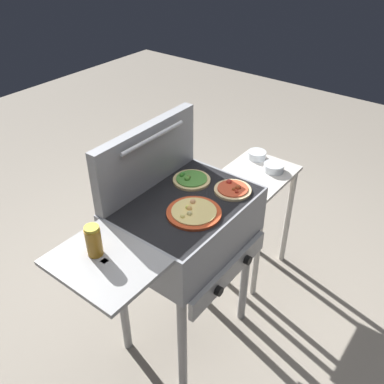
{
  "coord_description": "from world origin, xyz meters",
  "views": [
    {
      "loc": [
        -1.18,
        -0.94,
        1.98
      ],
      "look_at": [
        0.05,
        0.0,
        0.92
      ],
      "focal_mm": 39.21,
      "sensor_mm": 36.0,
      "label": 1
    }
  ],
  "objects_px": {
    "pizza_cheese": "(194,212)",
    "sauce_jar": "(94,241)",
    "pizza_veggie": "(191,179)",
    "topping_bowl_far": "(274,168)",
    "grill": "(184,228)",
    "topping_bowl_near": "(257,155)",
    "pizza_pepperoni": "(233,189)",
    "prep_table": "(254,201)"
  },
  "relations": [
    {
      "from": "grill",
      "to": "sauce_jar",
      "type": "distance_m",
      "value": 0.51
    },
    {
      "from": "grill",
      "to": "pizza_veggie",
      "type": "xyz_separation_m",
      "value": [
        0.16,
        0.08,
        0.15
      ]
    },
    {
      "from": "topping_bowl_near",
      "to": "pizza_pepperoni",
      "type": "bearing_deg",
      "value": -160.84
    },
    {
      "from": "pizza_veggie",
      "to": "sauce_jar",
      "type": "relative_size",
      "value": 1.39
    },
    {
      "from": "grill",
      "to": "pizza_pepperoni",
      "type": "bearing_deg",
      "value": -30.28
    },
    {
      "from": "pizza_cheese",
      "to": "prep_table",
      "type": "height_order",
      "value": "pizza_cheese"
    },
    {
      "from": "pizza_cheese",
      "to": "pizza_pepperoni",
      "type": "height_order",
      "value": "same"
    },
    {
      "from": "pizza_veggie",
      "to": "pizza_cheese",
      "type": "bearing_deg",
      "value": -140.02
    },
    {
      "from": "pizza_cheese",
      "to": "pizza_veggie",
      "type": "bearing_deg",
      "value": 39.98
    },
    {
      "from": "pizza_pepperoni",
      "to": "sauce_jar",
      "type": "height_order",
      "value": "sauce_jar"
    },
    {
      "from": "grill",
      "to": "topping_bowl_near",
      "type": "distance_m",
      "value": 0.82
    },
    {
      "from": "prep_table",
      "to": "pizza_pepperoni",
      "type": "bearing_deg",
      "value": -164.95
    },
    {
      "from": "grill",
      "to": "sauce_jar",
      "type": "height_order",
      "value": "sauce_jar"
    },
    {
      "from": "sauce_jar",
      "to": "prep_table",
      "type": "xyz_separation_m",
      "value": [
        1.13,
        -0.05,
        -0.44
      ]
    },
    {
      "from": "pizza_pepperoni",
      "to": "topping_bowl_far",
      "type": "xyz_separation_m",
      "value": [
        0.54,
        0.06,
        -0.16
      ]
    },
    {
      "from": "topping_bowl_far",
      "to": "pizza_cheese",
      "type": "bearing_deg",
      "value": -178.3
    },
    {
      "from": "grill",
      "to": "sauce_jar",
      "type": "xyz_separation_m",
      "value": [
        -0.46,
        0.06,
        0.21
      ]
    },
    {
      "from": "pizza_veggie",
      "to": "topping_bowl_near",
      "type": "relative_size",
      "value": 1.63
    },
    {
      "from": "pizza_cheese",
      "to": "sauce_jar",
      "type": "xyz_separation_m",
      "value": [
        -0.42,
        0.14,
        0.05
      ]
    },
    {
      "from": "pizza_pepperoni",
      "to": "topping_bowl_far",
      "type": "height_order",
      "value": "pizza_pepperoni"
    },
    {
      "from": "pizza_veggie",
      "to": "topping_bowl_far",
      "type": "bearing_deg",
      "value": -13.55
    },
    {
      "from": "pizza_pepperoni",
      "to": "pizza_cheese",
      "type": "bearing_deg",
      "value": 171.36
    },
    {
      "from": "pizza_veggie",
      "to": "prep_table",
      "type": "height_order",
      "value": "pizza_veggie"
    },
    {
      "from": "pizza_veggie",
      "to": "sauce_jar",
      "type": "distance_m",
      "value": 0.62
    },
    {
      "from": "sauce_jar",
      "to": "pizza_veggie",
      "type": "bearing_deg",
      "value": 2.09
    },
    {
      "from": "pizza_veggie",
      "to": "grill",
      "type": "bearing_deg",
      "value": -152.69
    },
    {
      "from": "prep_table",
      "to": "sauce_jar",
      "type": "bearing_deg",
      "value": 177.24
    },
    {
      "from": "pizza_pepperoni",
      "to": "sauce_jar",
      "type": "distance_m",
      "value": 0.69
    },
    {
      "from": "grill",
      "to": "pizza_veggie",
      "type": "relative_size",
      "value": 5.37
    },
    {
      "from": "sauce_jar",
      "to": "prep_table",
      "type": "bearing_deg",
      "value": -2.76
    },
    {
      "from": "grill",
      "to": "sauce_jar",
      "type": "relative_size",
      "value": 7.44
    },
    {
      "from": "pizza_veggie",
      "to": "sauce_jar",
      "type": "height_order",
      "value": "sauce_jar"
    },
    {
      "from": "topping_bowl_far",
      "to": "pizza_pepperoni",
      "type": "bearing_deg",
      "value": -173.56
    },
    {
      "from": "topping_bowl_near",
      "to": "topping_bowl_far",
      "type": "distance_m",
      "value": 0.16
    },
    {
      "from": "prep_table",
      "to": "topping_bowl_far",
      "type": "relative_size",
      "value": 6.2
    },
    {
      "from": "pizza_veggie",
      "to": "topping_bowl_far",
      "type": "xyz_separation_m",
      "value": [
        0.59,
        -0.14,
        -0.16
      ]
    },
    {
      "from": "pizza_pepperoni",
      "to": "topping_bowl_near",
      "type": "bearing_deg",
      "value": 19.16
    },
    {
      "from": "pizza_veggie",
      "to": "topping_bowl_near",
      "type": "height_order",
      "value": "pizza_veggie"
    },
    {
      "from": "pizza_pepperoni",
      "to": "topping_bowl_far",
      "type": "relative_size",
      "value": 1.46
    },
    {
      "from": "pizza_cheese",
      "to": "topping_bowl_far",
      "type": "distance_m",
      "value": 0.8
    },
    {
      "from": "topping_bowl_near",
      "to": "topping_bowl_far",
      "type": "relative_size",
      "value": 0.94
    },
    {
      "from": "pizza_pepperoni",
      "to": "prep_table",
      "type": "xyz_separation_m",
      "value": [
        0.47,
        0.13,
        -0.39
      ]
    }
  ]
}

